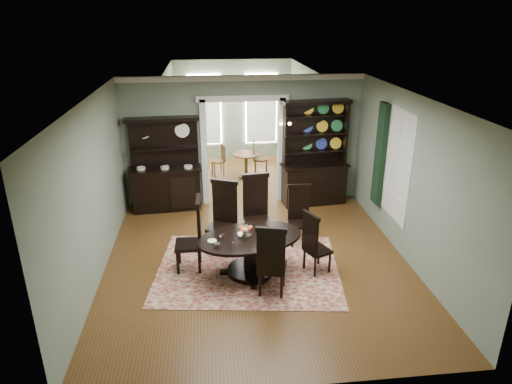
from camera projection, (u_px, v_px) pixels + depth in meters
room at (257, 182)px, 7.83m from camera, size 5.51×6.01×3.01m
parlor at (235, 117)px, 12.92m from camera, size 3.51×3.50×3.01m
doorway_trim at (243, 136)px, 10.55m from camera, size 2.08×0.25×2.57m
right_window at (389, 160)px, 8.92m from camera, size 0.15×1.47×2.12m
wall_sconce at (285, 125)px, 10.40m from camera, size 0.27×0.21×0.21m
rug at (248, 269)px, 8.18m from camera, size 3.50×2.87×0.01m
dining_table at (250, 248)px, 7.86m from camera, size 2.08×2.08×0.72m
centerpiece at (245, 233)px, 7.77m from camera, size 1.21×0.78×0.20m
chair_far_left at (223, 214)px, 8.65m from camera, size 0.66×0.65×1.38m
chair_far_mid at (257, 207)px, 8.90m from camera, size 0.57×0.55×1.41m
chair_far_right at (299, 212)px, 8.96m from camera, size 0.46×0.42×1.18m
chair_end_left at (194, 233)px, 7.95m from camera, size 0.48×0.52×1.35m
chair_end_right at (313, 242)px, 7.86m from camera, size 0.54×0.55×1.15m
chair_near at (272, 259)px, 7.18m from camera, size 0.56×0.54×1.26m
sideboard at (166, 178)px, 10.45m from camera, size 1.66×0.70×2.14m
welsh_dresser at (314, 167)px, 10.74m from camera, size 1.62×0.73×2.45m
parlor_table at (246, 162)px, 12.50m from camera, size 0.75×0.75×0.69m
parlor_chair_left at (220, 159)px, 12.68m from camera, size 0.40×0.39×0.88m
parlor_chair_right at (258, 157)px, 12.59m from camera, size 0.45×0.44×1.04m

